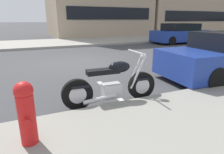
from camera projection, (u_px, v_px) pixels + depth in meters
name	position (u px, v px, depth m)	size (l,w,h in m)	color
ground_plane	(75.00, 63.00, 8.17)	(260.00, 260.00, 0.00)	#3D3D3F
sidewalk_far_curb	(178.00, 37.00, 19.02)	(120.00, 5.00, 0.14)	gray
parking_stall_stripe	(114.00, 94.00, 4.70)	(0.12, 2.20, 0.01)	silver
parked_motorcycle	(112.00, 85.00, 4.10)	(2.09, 0.62, 1.11)	black
car_opposite_curb	(180.00, 34.00, 14.71)	(4.46, 1.92, 1.46)	navy
fire_hydrant	(26.00, 112.00, 2.52)	(0.24, 0.36, 0.87)	red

